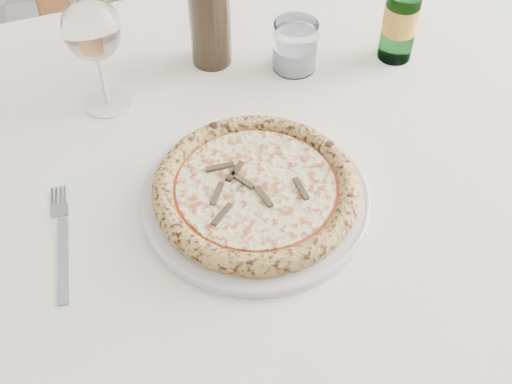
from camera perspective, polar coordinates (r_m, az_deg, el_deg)
floor at (r=1.73m, az=-7.35°, el=-8.62°), size 5.00×6.00×0.02m
dining_table at (r=1.01m, az=-1.46°, el=0.35°), size 1.66×1.08×0.76m
plate at (r=0.88m, az=0.00°, el=-0.48°), size 0.32×0.32×0.02m
pizza at (r=0.87m, az=-0.00°, el=0.27°), size 0.28×0.28×0.03m
fork at (r=0.88m, az=-16.84°, el=-4.39°), size 0.02×0.20×0.00m
wine_glass at (r=0.98m, az=-14.37°, el=13.69°), size 0.09×0.09×0.19m
tumbler at (r=1.09m, az=3.48°, el=12.59°), size 0.07×0.07×0.08m
beer_bottle at (r=1.11m, az=12.87°, el=15.39°), size 0.06×0.06×0.22m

